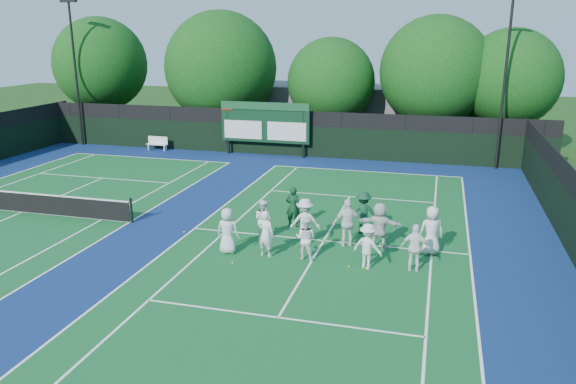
% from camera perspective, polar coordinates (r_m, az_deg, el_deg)
% --- Properties ---
extents(ground, '(120.00, 120.00, 0.00)m').
position_cam_1_polar(ground, '(21.21, 3.10, -5.91)').
color(ground, '#173B10').
rests_on(ground, ground).
extents(court_apron, '(34.00, 32.00, 0.01)m').
position_cam_1_polar(court_apron, '(23.96, -10.57, -3.56)').
color(court_apron, navy).
rests_on(court_apron, ground).
extents(near_court, '(11.05, 23.85, 0.01)m').
position_cam_1_polar(near_court, '(22.11, 3.65, -4.96)').
color(near_court, '#125824').
rests_on(near_court, ground).
extents(left_court, '(11.05, 23.85, 0.01)m').
position_cam_1_polar(left_court, '(28.27, -25.37, -1.84)').
color(left_court, '#125824').
rests_on(left_court, ground).
extents(back_fence, '(34.00, 0.08, 3.00)m').
position_cam_1_polar(back_fence, '(37.25, -0.68, 5.80)').
color(back_fence, black).
rests_on(back_fence, ground).
extents(scoreboard, '(6.00, 0.21, 3.55)m').
position_cam_1_polar(scoreboard, '(37.01, -2.38, 7.03)').
color(scoreboard, black).
rests_on(scoreboard, ground).
extents(clubhouse, '(18.00, 6.00, 4.00)m').
position_cam_1_polar(clubhouse, '(44.09, 7.27, 8.09)').
color(clubhouse, slate).
rests_on(clubhouse, ground).
extents(light_pole_left, '(1.20, 0.30, 10.12)m').
position_cam_1_polar(light_pole_left, '(43.06, -20.92, 12.77)').
color(light_pole_left, black).
rests_on(light_pole_left, ground).
extents(light_pole_right, '(1.20, 0.30, 10.12)m').
position_cam_1_polar(light_pole_right, '(35.17, 21.34, 12.27)').
color(light_pole_right, black).
rests_on(light_pole_right, ground).
extents(tennis_net, '(11.30, 0.10, 1.10)m').
position_cam_1_polar(tennis_net, '(28.14, -25.48, -0.90)').
color(tennis_net, black).
rests_on(tennis_net, ground).
extents(bench, '(1.51, 0.46, 0.95)m').
position_cam_1_polar(bench, '(40.11, -13.11, 4.89)').
color(bench, silver).
rests_on(bench, ground).
extents(tree_a, '(7.08, 7.08, 9.10)m').
position_cam_1_polar(tree_a, '(46.47, -18.30, 12.01)').
color(tree_a, black).
rests_on(tree_a, ground).
extents(tree_b, '(8.08, 8.08, 9.48)m').
position_cam_1_polar(tree_b, '(41.89, -6.59, 12.16)').
color(tree_b, black).
rests_on(tree_b, ground).
extents(tree_c, '(6.06, 6.06, 7.63)m').
position_cam_1_polar(tree_c, '(39.68, 4.65, 10.87)').
color(tree_c, black).
rests_on(tree_c, ground).
extents(tree_d, '(7.29, 7.29, 9.05)m').
position_cam_1_polar(tree_d, '(38.94, 14.94, 11.44)').
color(tree_d, black).
rests_on(tree_d, ground).
extents(tree_e, '(6.34, 6.34, 8.24)m').
position_cam_1_polar(tree_e, '(39.19, 21.81, 10.43)').
color(tree_e, black).
rests_on(tree_e, ground).
extents(tennis_ball_0, '(0.07, 0.07, 0.07)m').
position_cam_1_polar(tennis_ball_0, '(20.07, -5.64, -7.16)').
color(tennis_ball_0, yellow).
rests_on(tennis_ball_0, ground).
extents(tennis_ball_2, '(0.07, 0.07, 0.07)m').
position_cam_1_polar(tennis_ball_2, '(19.71, 7.96, -7.69)').
color(tennis_ball_2, yellow).
rests_on(tennis_ball_2, ground).
extents(tennis_ball_3, '(0.07, 0.07, 0.07)m').
position_cam_1_polar(tennis_ball_3, '(23.33, -10.50, -4.01)').
color(tennis_ball_3, yellow).
rests_on(tennis_ball_3, ground).
extents(tennis_ball_4, '(0.07, 0.07, 0.07)m').
position_cam_1_polar(tennis_ball_4, '(22.01, 9.32, -5.18)').
color(tennis_ball_4, yellow).
rests_on(tennis_ball_4, ground).
extents(tennis_ball_5, '(0.07, 0.07, 0.07)m').
position_cam_1_polar(tennis_ball_5, '(19.79, 6.20, -7.52)').
color(tennis_ball_5, yellow).
rests_on(tennis_ball_5, ground).
extents(player_front_0, '(0.85, 0.56, 1.73)m').
position_cam_1_polar(player_front_0, '(20.75, -6.16, -3.93)').
color(player_front_0, silver).
rests_on(player_front_0, ground).
extents(player_front_1, '(0.72, 0.56, 1.75)m').
position_cam_1_polar(player_front_1, '(20.31, -2.28, -4.26)').
color(player_front_1, white).
rests_on(player_front_1, ground).
extents(player_front_2, '(0.84, 0.69, 1.58)m').
position_cam_1_polar(player_front_2, '(20.11, 1.82, -4.72)').
color(player_front_2, white).
rests_on(player_front_2, ground).
extents(player_front_3, '(1.17, 0.86, 1.61)m').
position_cam_1_polar(player_front_3, '(19.53, 8.10, -5.47)').
color(player_front_3, silver).
rests_on(player_front_3, ground).
extents(player_front_4, '(1.00, 0.45, 1.67)m').
position_cam_1_polar(player_front_4, '(19.60, 12.79, -5.54)').
color(player_front_4, white).
rests_on(player_front_4, ground).
extents(player_back_0, '(0.95, 0.87, 1.59)m').
position_cam_1_polar(player_back_0, '(22.09, -2.51, -2.79)').
color(player_back_0, white).
rests_on(player_back_0, ground).
extents(player_back_1, '(1.32, 0.99, 1.82)m').
position_cam_1_polar(player_back_1, '(21.46, 1.73, -3.03)').
color(player_back_1, silver).
rests_on(player_back_1, ground).
extents(player_back_2, '(1.17, 0.81, 1.84)m').
position_cam_1_polar(player_back_2, '(21.40, 6.08, -3.14)').
color(player_back_2, white).
rests_on(player_back_2, ground).
extents(player_back_3, '(1.71, 0.67, 1.80)m').
position_cam_1_polar(player_back_3, '(21.38, 9.29, -3.35)').
color(player_back_3, silver).
rests_on(player_back_3, ground).
extents(player_back_4, '(1.03, 0.82, 1.83)m').
position_cam_1_polar(player_back_4, '(21.18, 14.37, -3.80)').
color(player_back_4, silver).
rests_on(player_back_4, ground).
extents(coach_left, '(0.66, 0.46, 1.73)m').
position_cam_1_polar(coach_left, '(23.39, 0.52, -1.53)').
color(coach_left, '#0E3319').
rests_on(coach_left, ground).
extents(coach_right, '(1.26, 0.91, 1.75)m').
position_cam_1_polar(coach_right, '(22.84, 7.64, -2.09)').
color(coach_right, '#103C25').
rests_on(coach_right, ground).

